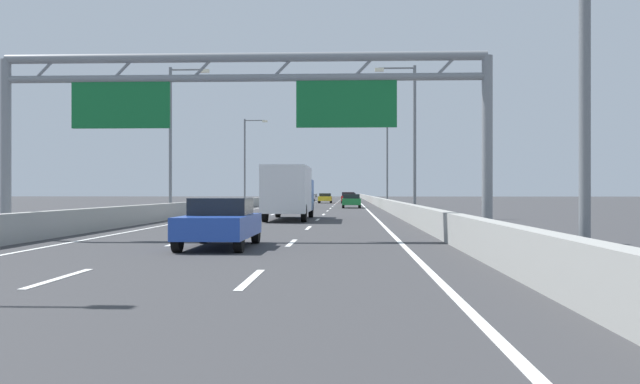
{
  "coord_description": "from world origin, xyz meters",
  "views": [
    {
      "loc": [
        3.62,
        -0.13,
        1.63
      ],
      "look_at": [
        0.71,
        68.17,
        1.59
      ],
      "focal_mm": 38.6,
      "sensor_mm": 36.0,
      "label": 1
    }
  ],
  "objects_px": {
    "white_car": "(309,197)",
    "blue_car": "(220,222)",
    "streetlamp_left_far": "(247,157)",
    "streetlamp_right_far": "(385,157)",
    "black_car": "(350,197)",
    "box_truck": "(289,191)",
    "streetlamp_right_mid": "(411,131)",
    "red_car": "(348,198)",
    "sign_gantry": "(241,98)",
    "yellow_car": "(325,198)",
    "streetlamp_left_mid": "(174,132)",
    "orange_car": "(351,197)",
    "green_car": "(351,201)"
  },
  "relations": [
    {
      "from": "white_car",
      "to": "blue_car",
      "type": "distance_m",
      "value": 99.67
    },
    {
      "from": "streetlamp_left_far",
      "to": "streetlamp_right_far",
      "type": "bearing_deg",
      "value": 0.0
    },
    {
      "from": "streetlamp_left_far",
      "to": "black_car",
      "type": "bearing_deg",
      "value": 75.99
    },
    {
      "from": "white_car",
      "to": "black_car",
      "type": "distance_m",
      "value": 7.15
    },
    {
      "from": "white_car",
      "to": "box_truck",
      "type": "height_order",
      "value": "box_truck"
    },
    {
      "from": "streetlamp_right_mid",
      "to": "white_car",
      "type": "height_order",
      "value": "streetlamp_right_mid"
    },
    {
      "from": "black_car",
      "to": "red_car",
      "type": "bearing_deg",
      "value": -90.79
    },
    {
      "from": "sign_gantry",
      "to": "white_car",
      "type": "bearing_deg",
      "value": 91.96
    },
    {
      "from": "streetlamp_right_mid",
      "to": "white_car",
      "type": "bearing_deg",
      "value": 98.07
    },
    {
      "from": "white_car",
      "to": "yellow_car",
      "type": "distance_m",
      "value": 22.19
    },
    {
      "from": "streetlamp_left_mid",
      "to": "orange_car",
      "type": "relative_size",
      "value": 2.23
    },
    {
      "from": "streetlamp_right_far",
      "to": "blue_car",
      "type": "distance_m",
      "value": 54.83
    },
    {
      "from": "streetlamp_left_mid",
      "to": "red_car",
      "type": "xyz_separation_m",
      "value": [
        10.91,
        53.39,
        -4.61
      ]
    },
    {
      "from": "streetlamp_left_far",
      "to": "green_car",
      "type": "xyz_separation_m",
      "value": [
        11.3,
        -5.52,
        -4.68
      ]
    },
    {
      "from": "sign_gantry",
      "to": "yellow_car",
      "type": "height_order",
      "value": "sign_gantry"
    },
    {
      "from": "sign_gantry",
      "to": "blue_car",
      "type": "height_order",
      "value": "sign_gantry"
    },
    {
      "from": "red_car",
      "to": "blue_car",
      "type": "height_order",
      "value": "red_car"
    },
    {
      "from": "sign_gantry",
      "to": "green_car",
      "type": "xyz_separation_m",
      "value": [
        3.92,
        45.21,
        -4.12
      ]
    },
    {
      "from": "streetlamp_right_mid",
      "to": "box_truck",
      "type": "xyz_separation_m",
      "value": [
        -7.3,
        -3.68,
        -3.74
      ]
    },
    {
      "from": "red_car",
      "to": "box_truck",
      "type": "height_order",
      "value": "box_truck"
    },
    {
      "from": "streetlamp_right_mid",
      "to": "black_car",
      "type": "bearing_deg",
      "value": 92.79
    },
    {
      "from": "streetlamp_right_mid",
      "to": "box_truck",
      "type": "distance_m",
      "value": 8.99
    },
    {
      "from": "streetlamp_right_mid",
      "to": "green_car",
      "type": "xyz_separation_m",
      "value": [
        -3.63,
        25.43,
        -4.68
      ]
    },
    {
      "from": "black_car",
      "to": "blue_car",
      "type": "relative_size",
      "value": 1.01
    },
    {
      "from": "streetlamp_left_mid",
      "to": "streetlamp_right_mid",
      "type": "relative_size",
      "value": 1.0
    },
    {
      "from": "streetlamp_left_far",
      "to": "yellow_car",
      "type": "distance_m",
      "value": 25.27
    },
    {
      "from": "white_car",
      "to": "orange_car",
      "type": "height_order",
      "value": "white_car"
    },
    {
      "from": "green_car",
      "to": "white_car",
      "type": "bearing_deg",
      "value": 98.04
    },
    {
      "from": "streetlamp_left_mid",
      "to": "streetlamp_right_far",
      "type": "xyz_separation_m",
      "value": [
        14.93,
        30.95,
        0.0
      ]
    },
    {
      "from": "streetlamp_right_far",
      "to": "orange_car",
      "type": "relative_size",
      "value": 2.23
    },
    {
      "from": "streetlamp_left_mid",
      "to": "blue_car",
      "type": "xyz_separation_m",
      "value": [
        7.32,
        -23.15,
        -4.66
      ]
    },
    {
      "from": "streetlamp_right_far",
      "to": "green_car",
      "type": "xyz_separation_m",
      "value": [
        -3.63,
        -5.52,
        -4.68
      ]
    },
    {
      "from": "streetlamp_left_mid",
      "to": "black_car",
      "type": "bearing_deg",
      "value": 81.59
    },
    {
      "from": "streetlamp_left_far",
      "to": "box_truck",
      "type": "distance_m",
      "value": 35.66
    },
    {
      "from": "black_car",
      "to": "yellow_car",
      "type": "xyz_separation_m",
      "value": [
        -3.56,
        -21.38,
        -0.04
      ]
    },
    {
      "from": "box_truck",
      "to": "yellow_car",
      "type": "bearing_deg",
      "value": 89.96
    },
    {
      "from": "black_car",
      "to": "green_car",
      "type": "height_order",
      "value": "black_car"
    },
    {
      "from": "white_car",
      "to": "blue_car",
      "type": "bearing_deg",
      "value": -88.14
    },
    {
      "from": "yellow_car",
      "to": "green_car",
      "type": "height_order",
      "value": "yellow_car"
    },
    {
      "from": "box_truck",
      "to": "green_car",
      "type": "bearing_deg",
      "value": 82.8
    },
    {
      "from": "red_car",
      "to": "blue_car",
      "type": "bearing_deg",
      "value": -92.69
    },
    {
      "from": "streetlamp_right_far",
      "to": "black_car",
      "type": "bearing_deg",
      "value": 94.71
    },
    {
      "from": "streetlamp_right_far",
      "to": "box_truck",
      "type": "distance_m",
      "value": 35.59
    },
    {
      "from": "yellow_car",
      "to": "streetlamp_left_mid",
      "type": "bearing_deg",
      "value": -98.0
    },
    {
      "from": "yellow_car",
      "to": "orange_car",
      "type": "distance_m",
      "value": 8.8
    },
    {
      "from": "black_car",
      "to": "green_car",
      "type": "xyz_separation_m",
      "value": [
        0.08,
        -50.52,
        -0.05
      ]
    },
    {
      "from": "streetlamp_left_far",
      "to": "green_car",
      "type": "relative_size",
      "value": 2.28
    },
    {
      "from": "black_car",
      "to": "yellow_car",
      "type": "height_order",
      "value": "black_car"
    },
    {
      "from": "white_car",
      "to": "streetlamp_left_far",
      "type": "bearing_deg",
      "value": -95.14
    },
    {
      "from": "sign_gantry",
      "to": "streetlamp_right_mid",
      "type": "xyz_separation_m",
      "value": [
        7.54,
        19.78,
        0.56
      ]
    }
  ]
}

